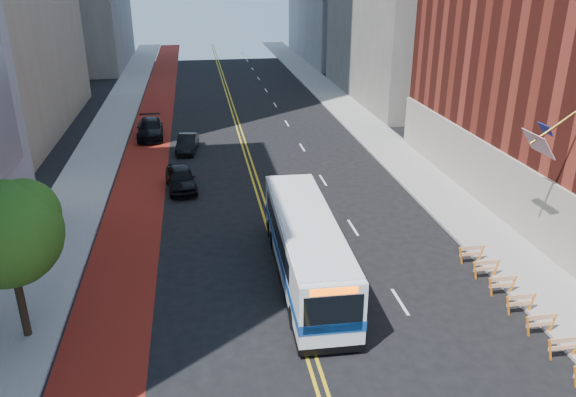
% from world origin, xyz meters
% --- Properties ---
extents(sidewalk_left, '(4.00, 140.00, 0.15)m').
position_xyz_m(sidewalk_left, '(-12.00, 30.00, 0.07)').
color(sidewalk_left, gray).
rests_on(sidewalk_left, ground).
extents(sidewalk_right, '(4.00, 140.00, 0.15)m').
position_xyz_m(sidewalk_right, '(12.00, 30.00, 0.07)').
color(sidewalk_right, gray).
rests_on(sidewalk_right, ground).
extents(bus_lane_paint, '(3.60, 140.00, 0.01)m').
position_xyz_m(bus_lane_paint, '(-8.10, 30.00, 0.00)').
color(bus_lane_paint, maroon).
rests_on(bus_lane_paint, ground).
extents(center_line_inner, '(0.14, 140.00, 0.01)m').
position_xyz_m(center_line_inner, '(-0.18, 30.00, 0.00)').
color(center_line_inner, gold).
rests_on(center_line_inner, ground).
extents(center_line_outer, '(0.14, 140.00, 0.01)m').
position_xyz_m(center_line_outer, '(0.18, 30.00, 0.00)').
color(center_line_outer, gold).
rests_on(center_line_outer, ground).
extents(lane_dashes, '(0.14, 98.20, 0.01)m').
position_xyz_m(lane_dashes, '(4.80, 38.00, 0.01)').
color(lane_dashes, silver).
rests_on(lane_dashes, ground).
extents(construction_barriers, '(1.42, 10.91, 1.00)m').
position_xyz_m(construction_barriers, '(9.60, 3.42, 0.68)').
color(construction_barriers, orange).
rests_on(construction_barriers, ground).
extents(street_tree, '(4.20, 4.20, 6.70)m').
position_xyz_m(street_tree, '(-11.24, 6.04, 4.91)').
color(street_tree, black).
rests_on(street_tree, sidewalk_left).
extents(transit_bus, '(2.98, 12.24, 3.35)m').
position_xyz_m(transit_bus, '(0.94, 8.83, 1.75)').
color(transit_bus, white).
rests_on(transit_bus, ground).
extents(car_a, '(2.42, 4.83, 1.58)m').
position_xyz_m(car_a, '(-5.21, 21.90, 0.79)').
color(car_a, black).
rests_on(car_a, ground).
extents(car_b, '(1.98, 4.36, 1.39)m').
position_xyz_m(car_b, '(-4.76, 30.49, 0.69)').
color(car_b, black).
rests_on(car_b, ground).
extents(car_c, '(2.51, 5.64, 1.61)m').
position_xyz_m(car_c, '(-8.06, 35.25, 0.80)').
color(car_c, black).
rests_on(car_c, ground).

